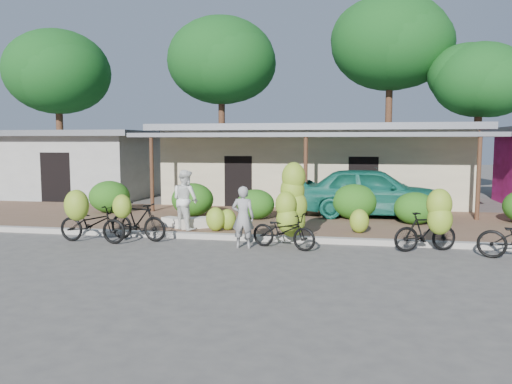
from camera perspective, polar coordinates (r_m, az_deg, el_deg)
ground at (r=11.45m, az=3.01°, el=-7.68°), size 100.00×100.00×0.00m
sidewalk at (r=16.32m, az=5.31°, el=-3.42°), size 60.00×6.00×0.12m
curb at (r=13.37m, az=4.13°, el=-5.39°), size 60.00×0.25×0.15m
shop_main at (r=22.04m, az=6.75°, el=3.30°), size 13.00×8.50×3.35m
shop_grey at (r=25.32m, az=-18.97°, el=3.11°), size 7.00×6.00×3.15m
tree_back_left at (r=28.74m, az=-21.95°, el=12.76°), size 5.50×5.41×8.42m
tree_far_center at (r=28.44m, az=-4.31°, el=14.90°), size 5.96×5.91×9.43m
tree_center_right at (r=28.21m, az=14.71°, el=16.31°), size 6.20×6.16×10.27m
tree_near_right at (r=26.49m, az=23.76°, el=11.81°), size 4.56×4.39×7.36m
hedge_0 at (r=18.63m, az=-16.40°, el=-0.52°), size 1.47×1.32×1.15m
hedge_1 at (r=17.23m, az=-7.27°, el=-0.85°), size 1.45×1.31×1.13m
hedge_2 at (r=16.41m, az=-0.06°, el=-1.40°), size 1.26×1.13×0.98m
hedge_3 at (r=16.68m, az=11.20°, el=-1.08°), size 1.49×1.34×1.16m
hedge_4 at (r=16.15m, az=17.70°, el=-1.78°), size 1.27×1.14×0.99m
bike_far_left at (r=13.77m, az=-18.44°, el=-3.12°), size 2.00×1.34×1.47m
bike_left at (r=13.77m, az=-13.57°, el=-3.05°), size 1.83×1.28×1.32m
bike_center at (r=12.66m, az=3.74°, el=-2.51°), size 1.82×1.41×2.14m
bike_right at (r=12.59m, az=19.29°, el=-3.55°), size 1.66×1.33×1.59m
loose_banana_a at (r=14.39m, az=-3.27°, el=-3.17°), size 0.49×0.42×0.61m
loose_banana_b at (r=14.26m, az=-4.65°, el=-3.11°), size 0.55×0.47×0.69m
loose_banana_c at (r=14.23m, az=11.72°, el=-3.26°), size 0.54×0.46×0.67m
sack_near at (r=14.87m, az=-7.11°, el=-3.52°), size 0.93×0.81×0.30m
sack_far at (r=15.12m, az=-9.30°, el=-3.44°), size 0.84×0.67×0.28m
vendor at (r=12.48m, az=-1.49°, el=-2.89°), size 0.58×0.39×1.56m
bystander at (r=14.58m, az=-8.08°, el=-0.87°), size 1.07×1.01×1.74m
teal_van at (r=17.35m, az=13.16°, el=0.03°), size 5.06×2.20×1.70m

